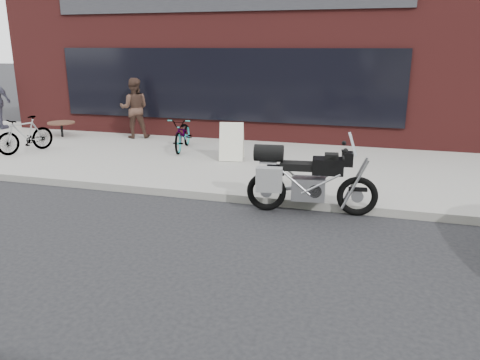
{
  "coord_description": "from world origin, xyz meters",
  "views": [
    {
      "loc": [
        2.25,
        -3.73,
        2.77
      ],
      "look_at": [
        0.39,
        2.65,
        0.85
      ],
      "focal_mm": 35.0,
      "sensor_mm": 36.0,
      "label": 1
    }
  ],
  "objects_px": {
    "bicycle_front": "(183,134)",
    "sandwich_sign": "(232,141)",
    "bicycle_rear": "(25,135)",
    "motorcycle": "(303,179)",
    "cafe_table": "(61,123)",
    "cafe_patron_left": "(134,108)"
  },
  "relations": [
    {
      "from": "bicycle_rear",
      "to": "sandwich_sign",
      "type": "height_order",
      "value": "bicycle_rear"
    },
    {
      "from": "bicycle_front",
      "to": "cafe_table",
      "type": "relative_size",
      "value": 2.07
    },
    {
      "from": "bicycle_front",
      "to": "cafe_table",
      "type": "distance_m",
      "value": 4.21
    },
    {
      "from": "motorcycle",
      "to": "cafe_table",
      "type": "xyz_separation_m",
      "value": [
        -7.81,
        4.13,
        -0.05
      ]
    },
    {
      "from": "motorcycle",
      "to": "bicycle_front",
      "type": "relative_size",
      "value": 1.37
    },
    {
      "from": "motorcycle",
      "to": "sandwich_sign",
      "type": "relative_size",
      "value": 2.49
    },
    {
      "from": "motorcycle",
      "to": "cafe_table",
      "type": "relative_size",
      "value": 2.85
    },
    {
      "from": "motorcycle",
      "to": "cafe_table",
      "type": "distance_m",
      "value": 8.84
    },
    {
      "from": "bicycle_front",
      "to": "cafe_table",
      "type": "bearing_deg",
      "value": 160.13
    },
    {
      "from": "bicycle_front",
      "to": "sandwich_sign",
      "type": "xyz_separation_m",
      "value": [
        1.53,
        -0.67,
        0.02
      ]
    },
    {
      "from": "bicycle_rear",
      "to": "cafe_patron_left",
      "type": "distance_m",
      "value": 3.1
    },
    {
      "from": "motorcycle",
      "to": "cafe_table",
      "type": "height_order",
      "value": "motorcycle"
    },
    {
      "from": "bicycle_front",
      "to": "motorcycle",
      "type": "bearing_deg",
      "value": -54.48
    },
    {
      "from": "cafe_patron_left",
      "to": "motorcycle",
      "type": "bearing_deg",
      "value": 119.07
    },
    {
      "from": "sandwich_sign",
      "to": "cafe_patron_left",
      "type": "bearing_deg",
      "value": 141.95
    },
    {
      "from": "motorcycle",
      "to": "sandwich_sign",
      "type": "xyz_separation_m",
      "value": [
        -2.12,
        2.8,
        -0.01
      ]
    },
    {
      "from": "motorcycle",
      "to": "bicycle_rear",
      "type": "distance_m",
      "value": 7.66
    },
    {
      "from": "sandwich_sign",
      "to": "cafe_table",
      "type": "bearing_deg",
      "value": 156.4
    },
    {
      "from": "sandwich_sign",
      "to": "cafe_table",
      "type": "distance_m",
      "value": 5.84
    },
    {
      "from": "motorcycle",
      "to": "sandwich_sign",
      "type": "bearing_deg",
      "value": 120.78
    },
    {
      "from": "bicycle_rear",
      "to": "sandwich_sign",
      "type": "relative_size",
      "value": 1.69
    },
    {
      "from": "motorcycle",
      "to": "bicycle_front",
      "type": "height_order",
      "value": "motorcycle"
    }
  ]
}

